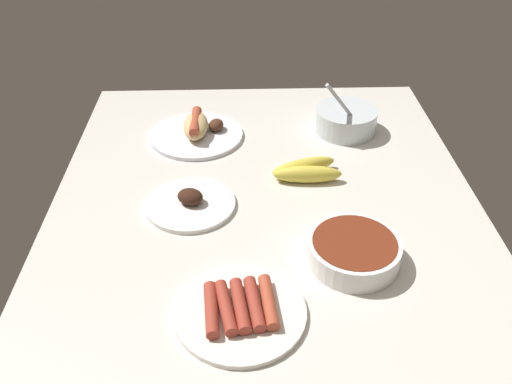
{
  "coord_description": "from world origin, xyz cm",
  "views": [
    {
      "loc": [
        85.3,
        -5.01,
        68.71
      ],
      "look_at": [
        -4.73,
        -2.06,
        3.0
      ],
      "focal_mm": 37.92,
      "sensor_mm": 36.0,
      "label": 1
    }
  ],
  "objects_px": {
    "plate_sausages": "(240,310)",
    "bowl_chili": "(354,250)",
    "banana_bunch": "(306,171)",
    "bowl_coleslaw": "(346,119)",
    "plate_grilled_meat": "(190,203)",
    "plate_hotdog_assembled": "(197,131)"
  },
  "relations": [
    {
      "from": "bowl_coleslaw",
      "to": "plate_sausages",
      "type": "bearing_deg",
      "value": -24.44
    },
    {
      "from": "bowl_chili",
      "to": "banana_bunch",
      "type": "bearing_deg",
      "value": -168.07
    },
    {
      "from": "bowl_coleslaw",
      "to": "plate_hotdog_assembled",
      "type": "height_order",
      "value": "bowl_coleslaw"
    },
    {
      "from": "banana_bunch",
      "to": "bowl_coleslaw",
      "type": "relative_size",
      "value": 1.01
    },
    {
      "from": "plate_grilled_meat",
      "to": "bowl_chili",
      "type": "bearing_deg",
      "value": 60.31
    },
    {
      "from": "banana_bunch",
      "to": "plate_grilled_meat",
      "type": "height_order",
      "value": "plate_grilled_meat"
    },
    {
      "from": "banana_bunch",
      "to": "bowl_coleslaw",
      "type": "height_order",
      "value": "bowl_coleslaw"
    },
    {
      "from": "plate_sausages",
      "to": "bowl_chili",
      "type": "relative_size",
      "value": 1.29
    },
    {
      "from": "bowl_coleslaw",
      "to": "plate_hotdog_assembled",
      "type": "relative_size",
      "value": 0.67
    },
    {
      "from": "plate_grilled_meat",
      "to": "plate_sausages",
      "type": "bearing_deg",
      "value": 18.82
    },
    {
      "from": "plate_sausages",
      "to": "bowl_chili",
      "type": "height_order",
      "value": "bowl_chili"
    },
    {
      "from": "plate_sausages",
      "to": "plate_grilled_meat",
      "type": "bearing_deg",
      "value": -161.18
    },
    {
      "from": "banana_bunch",
      "to": "plate_hotdog_assembled",
      "type": "relative_size",
      "value": 0.68
    },
    {
      "from": "plate_sausages",
      "to": "plate_grilled_meat",
      "type": "distance_m",
      "value": 0.31
    },
    {
      "from": "plate_sausages",
      "to": "bowl_chili",
      "type": "distance_m",
      "value": 0.24
    },
    {
      "from": "bowl_coleslaw",
      "to": "banana_bunch",
      "type": "bearing_deg",
      "value": -30.7
    },
    {
      "from": "plate_hotdog_assembled",
      "to": "plate_sausages",
      "type": "bearing_deg",
      "value": 9.98
    },
    {
      "from": "banana_bunch",
      "to": "bowl_coleslaw",
      "type": "bearing_deg",
      "value": 149.3
    },
    {
      "from": "banana_bunch",
      "to": "bowl_coleslaw",
      "type": "xyz_separation_m",
      "value": [
        -0.21,
        0.12,
        0.01
      ]
    },
    {
      "from": "plate_sausages",
      "to": "bowl_coleslaw",
      "type": "xyz_separation_m",
      "value": [
        -0.6,
        0.27,
        0.02
      ]
    },
    {
      "from": "bowl_chili",
      "to": "bowl_coleslaw",
      "type": "distance_m",
      "value": 0.48
    },
    {
      "from": "plate_hotdog_assembled",
      "to": "banana_bunch",
      "type": "bearing_deg",
      "value": 53.04
    }
  ]
}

